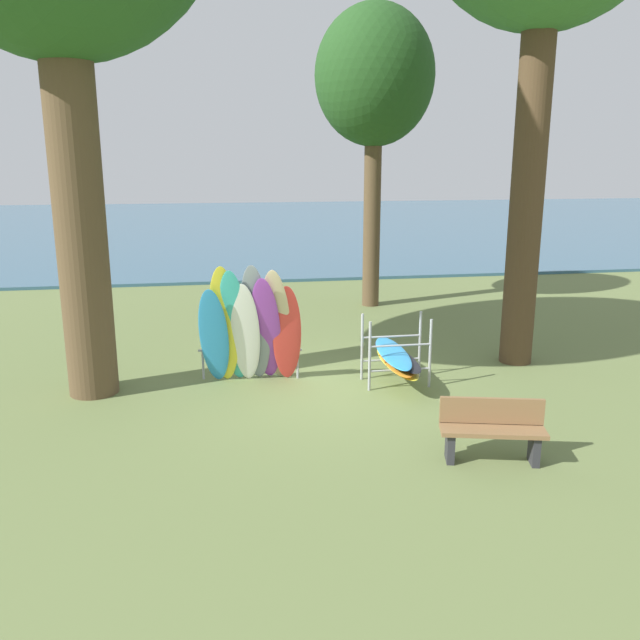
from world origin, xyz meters
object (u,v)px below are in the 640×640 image
at_px(tree_mid_behind, 375,80).
at_px(leaning_board_pile, 250,329).
at_px(board_storage_rack, 396,357).
at_px(park_bench, 492,429).

xyz_separation_m(tree_mid_behind, leaning_board_pile, (-3.66, -5.99, -4.88)).
bearing_deg(leaning_board_pile, board_storage_rack, -8.35).
distance_m(tree_mid_behind, leaning_board_pile, 8.55).
relative_size(tree_mid_behind, board_storage_rack, 3.65).
height_order(tree_mid_behind, board_storage_rack, tree_mid_behind).
height_order(leaning_board_pile, board_storage_rack, leaning_board_pile).
distance_m(tree_mid_behind, board_storage_rack, 8.43).
relative_size(board_storage_rack, park_bench, 1.46).
xyz_separation_m(board_storage_rack, park_bench, (0.44, -3.25, -0.04)).
bearing_deg(leaning_board_pile, park_bench, -50.20).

